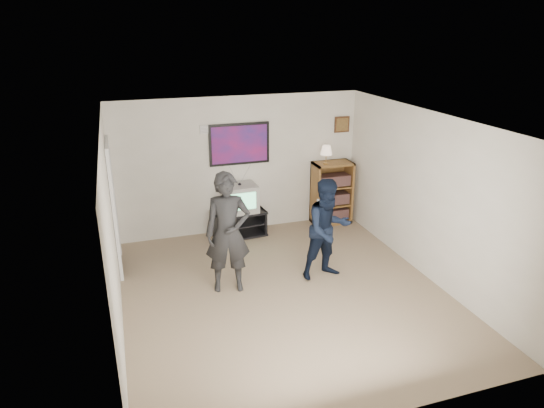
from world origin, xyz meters
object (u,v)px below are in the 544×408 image
crt_television (240,198)px  person_short (328,229)px  person_tall (228,233)px  bookshelf (332,193)px  media_stand (239,223)px

crt_television → person_short: (0.86, -1.92, 0.06)m
person_tall → crt_television: bearing=80.7°
bookshelf → person_short: person_short is taller
media_stand → person_short: bearing=-70.1°
crt_television → person_tall: 1.94m
person_short → person_tall: bearing=170.0°
bookshelf → person_short: (-0.97, -1.97, 0.17)m
media_stand → person_short: size_ratio=0.63×
crt_television → person_tall: size_ratio=0.33×
bookshelf → person_short: 2.20m
crt_television → person_short: 2.10m
media_stand → bookshelf: (1.86, 0.05, 0.37)m
media_stand → bookshelf: bookshelf is taller
media_stand → person_short: (0.89, -1.92, 0.54)m
bookshelf → person_short: bearing=-116.3°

